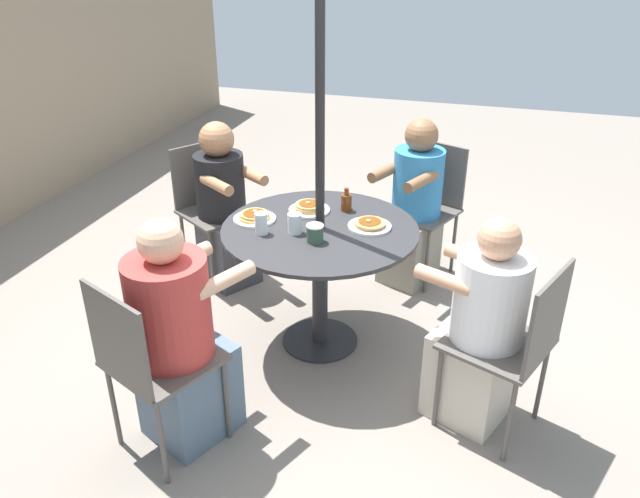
# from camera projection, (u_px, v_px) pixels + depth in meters

# --- Properties ---
(ground_plane) EXTENTS (12.00, 12.00, 0.00)m
(ground_plane) POSITION_uv_depth(u_px,v_px,m) (320.00, 341.00, 3.76)
(ground_plane) COLOR gray
(patio_table) EXTENTS (1.09, 1.09, 0.75)m
(patio_table) POSITION_uv_depth(u_px,v_px,m) (320.00, 250.00, 3.47)
(patio_table) COLOR #28282B
(patio_table) RESTS_ON ground
(umbrella_pole) EXTENTS (0.05, 0.05, 2.39)m
(umbrella_pole) POSITION_uv_depth(u_px,v_px,m) (320.00, 150.00, 3.21)
(umbrella_pole) COLOR black
(umbrella_pole) RESTS_ON ground
(patio_chair_north) EXTENTS (0.57, 0.57, 0.92)m
(patio_chair_north) POSITION_uv_depth(u_px,v_px,m) (427.00, 201.00, 4.31)
(patio_chair_north) COLOR #514C47
(patio_chair_north) RESTS_ON ground
(diner_north) EXTENTS (0.56, 0.48, 1.14)m
(diner_north) POSITION_uv_depth(u_px,v_px,m) (414.00, 210.00, 4.19)
(diner_north) COLOR gray
(diner_north) RESTS_ON ground
(patio_chair_east) EXTENTS (0.60, 0.60, 0.92)m
(patio_chair_east) POSITION_uv_depth(u_px,v_px,m) (210.00, 201.00, 4.30)
(patio_chair_east) COLOR #514C47
(patio_chair_east) RESTS_ON ground
(diner_east) EXTENTS (0.51, 0.55, 1.13)m
(diner_east) POSITION_uv_depth(u_px,v_px,m) (224.00, 211.00, 4.19)
(diner_east) COLOR #3D3D42
(diner_east) RESTS_ON ground
(patio_chair_south) EXTENTS (0.57, 0.57, 0.92)m
(patio_chair_south) POSITION_uv_depth(u_px,v_px,m) (147.00, 359.00, 2.73)
(patio_chair_south) COLOR #514C47
(patio_chair_south) RESTS_ON ground
(diner_south) EXTENTS (0.60, 0.53, 1.15)m
(diner_south) POSITION_uv_depth(u_px,v_px,m) (179.00, 343.00, 2.85)
(diner_south) COLOR slate
(diner_south) RESTS_ON ground
(patio_chair_west) EXTENTS (0.57, 0.57, 0.92)m
(patio_chair_west) POSITION_uv_depth(u_px,v_px,m) (516.00, 340.00, 2.85)
(patio_chair_west) COLOR #514C47
(patio_chair_west) RESTS_ON ground
(diner_west) EXTENTS (0.48, 0.54, 1.10)m
(diner_west) POSITION_uv_depth(u_px,v_px,m) (480.00, 332.00, 2.97)
(diner_west) COLOR beige
(diner_west) RESTS_ON ground
(pancake_plate_a) EXTENTS (0.24, 0.24, 0.05)m
(pancake_plate_a) POSITION_uv_depth(u_px,v_px,m) (255.00, 217.00, 3.49)
(pancake_plate_a) COLOR white
(pancake_plate_a) RESTS_ON patio_table
(pancake_plate_b) EXTENTS (0.24, 0.24, 0.06)m
(pancake_plate_b) POSITION_uv_depth(u_px,v_px,m) (309.00, 208.00, 3.60)
(pancake_plate_b) COLOR white
(pancake_plate_b) RESTS_ON patio_table
(pancake_plate_c) EXTENTS (0.24, 0.24, 0.05)m
(pancake_plate_c) POSITION_uv_depth(u_px,v_px,m) (370.00, 225.00, 3.40)
(pancake_plate_c) COLOR white
(pancake_plate_c) RESTS_ON patio_table
(syrup_bottle) EXTENTS (0.08, 0.06, 0.14)m
(syrup_bottle) POSITION_uv_depth(u_px,v_px,m) (346.00, 202.00, 3.59)
(syrup_bottle) COLOR #602D0F
(syrup_bottle) RESTS_ON patio_table
(coffee_cup) EXTENTS (0.09, 0.09, 0.09)m
(coffee_cup) POSITION_uv_depth(u_px,v_px,m) (315.00, 233.00, 3.24)
(coffee_cup) COLOR #33513D
(coffee_cup) RESTS_ON patio_table
(drinking_glass_a) EXTENTS (0.08, 0.08, 0.11)m
(drinking_glass_a) POSITION_uv_depth(u_px,v_px,m) (295.00, 223.00, 3.33)
(drinking_glass_a) COLOR silver
(drinking_glass_a) RESTS_ON patio_table
(drinking_glass_b) EXTENTS (0.07, 0.07, 0.12)m
(drinking_glass_b) POSITION_uv_depth(u_px,v_px,m) (261.00, 223.00, 3.32)
(drinking_glass_b) COLOR silver
(drinking_glass_b) RESTS_ON patio_table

